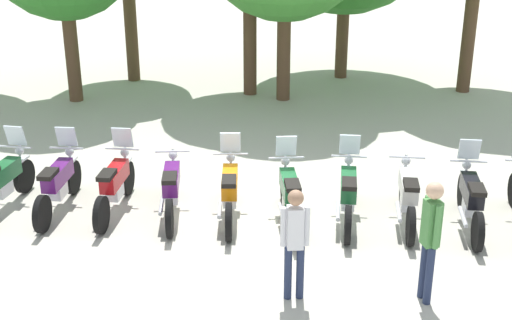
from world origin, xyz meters
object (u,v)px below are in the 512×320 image
Objects in this scene: motorcycle_6 at (348,193)px; motorcycle_2 at (115,184)px; motorcycle_5 at (289,195)px; person_1 at (295,237)px; motorcycle_3 at (171,188)px; motorcycle_8 at (471,199)px; motorcycle_4 at (230,190)px; motorcycle_7 at (407,195)px; person_0 at (431,232)px; motorcycle_1 at (58,183)px; motorcycle_0 at (2,182)px.

motorcycle_2 is at bearing 91.47° from motorcycle_6.
motorcycle_5 is 2.39m from person_1.
motorcycle_3 is 1.32× the size of person_1.
motorcycle_5 is 3.03m from motorcycle_8.
motorcycle_4 is at bearing 93.43° from motorcycle_6.
motorcycle_5 is (2.97, -0.76, 0.00)m from motorcycle_2.
motorcycle_2 reaches higher than motorcycle_7.
motorcycle_2 is at bearing -137.18° from person_1.
motorcycle_7 is at bearing 134.74° from person_1.
motorcycle_8 is (4.98, -1.00, 0.01)m from motorcycle_3.
motorcycle_1 is at bearing -39.91° from person_0.
person_0 reaches higher than motorcycle_2.
motorcycle_4 is at bearing -99.64° from motorcycle_3.
motorcycle_8 is at bearing -89.43° from motorcycle_2.
motorcycle_3 is (1.98, -0.40, -0.01)m from motorcycle_1.
motorcycle_6 is at bearing 152.36° from person_1.
person_1 reaches higher than motorcycle_4.
motorcycle_6 is (1.00, -0.04, 0.00)m from motorcycle_5.
person_0 is at bearing 83.84° from person_1.
motorcycle_0 is 2.01m from motorcycle_2.
person_0 is (3.50, -3.09, 0.56)m from motorcycle_3.
motorcycle_6 reaches higher than motorcycle_3.
motorcycle_0 is 0.98× the size of motorcycle_7.
motorcycle_1 is 1.00× the size of motorcycle_2.
person_1 is at bearing 132.54° from motorcycle_8.
motorcycle_0 is at bearing 92.09° from motorcycle_8.
motorcycle_0 is 5.07m from motorcycle_5.
motorcycle_4 is at bearing 75.86° from motorcycle_5.
motorcycle_4 is (1.98, -0.47, 0.00)m from motorcycle_2.
person_1 reaches higher than motorcycle_3.
motorcycle_7 is 3.15m from person_1.
motorcycle_2 reaches higher than motorcycle_3.
motorcycle_1 is at bearing 93.79° from motorcycle_2.
motorcycle_3 is 1.22× the size of person_0.
motorcycle_6 is at bearing -93.63° from motorcycle_4.
motorcycle_6 is 1.00× the size of motorcycle_8.
motorcycle_1 is 1.21× the size of person_0.
motorcycle_3 is at bearing -147.32° from person_1.
person_0 is 1.82m from person_1.
motorcycle_3 is at bearing 83.21° from motorcycle_4.
motorcycle_4 is at bearing -56.33° from person_0.
motorcycle_1 is at bearing -129.54° from person_1.
motorcycle_2 is 6.09m from motorcycle_8.
motorcycle_6 is 1.30× the size of person_1.
motorcycle_1 and motorcycle_2 have the same top height.
motorcycle_0 and motorcycle_8 have the same top height.
motorcycle_1 is 6.52m from person_0.
motorcycle_2 is 5.06m from motorcycle_7.
person_1 reaches higher than motorcycle_8.
motorcycle_7 is at bearing -97.29° from motorcycle_3.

